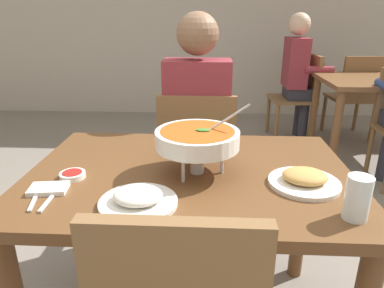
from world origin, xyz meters
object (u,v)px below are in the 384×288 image
object	(u,v)px
dining_table_main	(190,199)
chair_bg_right	(355,93)
drink_glass	(357,200)
dining_table_far	(377,94)
patron_bg_left	(299,70)
curry_bowl	(197,139)
appetizer_plate	(304,179)
chair_diner_main	(197,158)
chair_bg_left	(301,92)
sauce_dish	(72,175)
diner_main	(197,117)
rice_plate	(138,199)

from	to	relation	value
dining_table_main	chair_bg_right	world-z (taller)	chair_bg_right
drink_glass	dining_table_far	distance (m)	2.57
dining_table_main	patron_bg_left	xyz separation A→B (m)	(0.99, 2.55, 0.11)
curry_bowl	appetizer_plate	distance (m)	0.39
appetizer_plate	chair_bg_right	size ratio (longest dim) A/B	0.27
chair_diner_main	patron_bg_left	size ratio (longest dim) A/B	0.69
dining_table_main	chair_bg_left	distance (m)	2.77
sauce_dish	chair_bg_right	distance (m)	3.33
chair_bg_left	chair_bg_right	xyz separation A→B (m)	(0.57, -0.01, 0.00)
dining_table_main	appetizer_plate	xyz separation A→B (m)	(0.39, -0.09, 0.14)
chair_bg_left	dining_table_far	bearing A→B (deg)	-44.35
chair_diner_main	chair_bg_right	world-z (taller)	same
diner_main	dining_table_far	xyz separation A→B (m)	(1.58, 1.30, -0.13)
dining_table_main	rice_plate	xyz separation A→B (m)	(-0.14, -0.25, 0.14)
chair_diner_main	diner_main	world-z (taller)	diner_main
rice_plate	curry_bowl	bearing A→B (deg)	54.90
drink_glass	diner_main	bearing A→B (deg)	115.38
dining_table_main	diner_main	distance (m)	0.74
chair_diner_main	drink_glass	xyz separation A→B (m)	(0.49, -0.99, 0.30)
chair_diner_main	patron_bg_left	world-z (taller)	patron_bg_left
chair_diner_main	patron_bg_left	distance (m)	2.11
sauce_dish	dining_table_far	distance (m)	2.91
patron_bg_left	drink_glass	bearing A→B (deg)	-100.00
dining_table_main	curry_bowl	world-z (taller)	curry_bowl
curry_bowl	drink_glass	world-z (taller)	curry_bowl
dining_table_main	drink_glass	distance (m)	0.59
curry_bowl	appetizer_plate	world-z (taller)	curry_bowl
sauce_dish	dining_table_far	xyz separation A→B (m)	(1.99, 2.11, -0.15)
curry_bowl	chair_bg_left	bearing A→B (deg)	68.58
rice_plate	patron_bg_left	world-z (taller)	patron_bg_left
curry_bowl	sauce_dish	bearing A→B (deg)	-171.10
chair_diner_main	drink_glass	world-z (taller)	chair_diner_main
sauce_dish	dining_table_far	world-z (taller)	sauce_dish
diner_main	drink_glass	bearing A→B (deg)	-64.62
rice_plate	chair_bg_left	world-z (taller)	chair_bg_left
curry_bowl	sauce_dish	xyz separation A→B (m)	(-0.44, -0.07, -0.12)
chair_bg_left	drink_glass	bearing A→B (deg)	-100.95
diner_main	rice_plate	world-z (taller)	diner_main
rice_plate	appetizer_plate	world-z (taller)	same
dining_table_far	diner_main	bearing A→B (deg)	-140.63
diner_main	dining_table_far	size ratio (longest dim) A/B	1.31
rice_plate	chair_bg_right	distance (m)	3.32
sauce_dish	patron_bg_left	distance (m)	2.98
diner_main	appetizer_plate	xyz separation A→B (m)	(0.39, -0.82, 0.02)
chair_bg_right	sauce_dish	bearing A→B (deg)	-127.46
rice_plate	dining_table_far	world-z (taller)	rice_plate
chair_diner_main	chair_bg_right	xyz separation A→B (m)	(1.61, 1.86, 0.00)
patron_bg_left	rice_plate	bearing A→B (deg)	-111.92
patron_bg_left	appetizer_plate	bearing A→B (deg)	-102.65
curry_bowl	sauce_dish	world-z (taller)	curry_bowl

